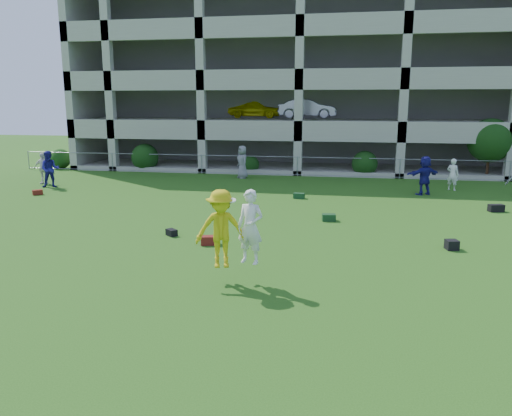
% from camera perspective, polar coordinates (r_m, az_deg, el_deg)
% --- Properties ---
extents(ground, '(100.00, 100.00, 0.00)m').
position_cam_1_polar(ground, '(12.18, -4.27, -9.33)').
color(ground, '#235114').
rests_on(ground, ground).
extents(bystander_a, '(1.15, 1.05, 1.92)m').
position_cam_1_polar(bystander_a, '(28.31, -22.49, 4.12)').
color(bystander_a, navy).
rests_on(bystander_a, ground).
extents(bystander_b, '(1.03, 0.50, 1.71)m').
position_cam_1_polar(bystander_b, '(29.74, -23.17, 4.20)').
color(bystander_b, silver).
rests_on(bystander_b, ground).
extents(bystander_c, '(1.04, 1.11, 1.91)m').
position_cam_1_polar(bystander_c, '(29.35, -1.56, 5.27)').
color(bystander_c, gray).
rests_on(bystander_c, ground).
extents(bystander_d, '(1.80, 1.34, 1.89)m').
position_cam_1_polar(bystander_d, '(25.42, 18.71, 3.55)').
color(bystander_d, navy).
rests_on(bystander_d, ground).
extents(bystander_e, '(0.71, 0.64, 1.62)m').
position_cam_1_polar(bystander_e, '(27.23, 21.56, 3.59)').
color(bystander_e, white).
rests_on(bystander_e, ground).
extents(bag_red_a, '(0.61, 0.44, 0.28)m').
position_cam_1_polar(bag_red_a, '(15.85, -5.33, -3.70)').
color(bag_red_a, '#570F14').
rests_on(bag_red_a, ground).
extents(bag_black_b, '(0.47, 0.45, 0.22)m').
position_cam_1_polar(bag_black_b, '(17.07, -9.62, -2.77)').
color(bag_black_b, black).
rests_on(bag_black_b, ground).
extents(bag_green_c, '(0.54, 0.41, 0.26)m').
position_cam_1_polar(bag_green_c, '(19.11, 8.32, -1.07)').
color(bag_green_c, '#123317').
rests_on(bag_green_c, ground).
extents(crate_d, '(0.42, 0.42, 0.30)m').
position_cam_1_polar(crate_d, '(16.41, 21.47, -3.93)').
color(crate_d, black).
rests_on(crate_d, ground).
extents(bag_black_e, '(0.66, 0.45, 0.30)m').
position_cam_1_polar(bag_black_e, '(22.72, 25.75, -0.01)').
color(bag_black_e, black).
rests_on(bag_black_e, ground).
extents(bag_red_f, '(0.52, 0.51, 0.24)m').
position_cam_1_polar(bag_red_f, '(26.41, -23.69, 1.65)').
color(bag_red_f, '#56180E').
rests_on(bag_red_f, ground).
extents(bag_green_g, '(0.53, 0.35, 0.25)m').
position_cam_1_polar(bag_green_g, '(23.36, 4.94, 1.40)').
color(bag_green_g, '#143717').
rests_on(bag_green_g, ground).
extents(frisbee_contest, '(1.79, 1.04, 1.95)m').
position_cam_1_polar(frisbee_contest, '(12.23, -3.21, -2.33)').
color(frisbee_contest, gold).
rests_on(frisbee_contest, ground).
extents(parking_garage, '(30.00, 14.00, 12.00)m').
position_cam_1_polar(parking_garage, '(38.81, 6.19, 14.36)').
color(parking_garage, '#9E998C').
rests_on(parking_garage, ground).
extents(fence, '(36.06, 0.06, 1.20)m').
position_cam_1_polar(fence, '(30.35, 4.75, 4.81)').
color(fence, gray).
rests_on(fence, ground).
extents(shrub_row, '(34.38, 2.52, 3.50)m').
position_cam_1_polar(shrub_row, '(30.85, 13.47, 6.31)').
color(shrub_row, '#163D11').
rests_on(shrub_row, ground).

